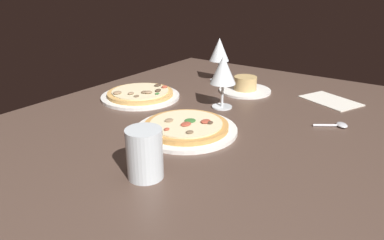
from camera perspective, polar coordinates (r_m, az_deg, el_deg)
dining_table at (r=95.86cm, az=0.94°, el=-2.60°), size 150.00×110.00×4.00cm
pizza_main at (r=93.16cm, az=-0.95°, el=-1.23°), size 27.36×27.36×3.21cm
pizza_side at (r=121.20cm, az=-8.40°, el=4.12°), size 26.73×26.73×3.39cm
ramekin_on_saucer at (r=128.11cm, az=8.66°, el=5.42°), size 18.59×18.59×5.56cm
wine_glass_far at (r=108.15cm, az=5.10°, el=8.02°), size 8.12×8.12×16.72cm
wine_glass_near at (r=139.08cm, az=4.48°, el=11.20°), size 7.78×7.78×16.93cm
water_glass at (r=71.62cm, az=-7.70°, el=-5.98°), size 7.48×7.48×10.58cm
paper_menu at (r=125.80cm, az=21.64°, el=2.95°), size 18.33×21.11×0.30cm
spoon at (r=104.65cm, az=22.73°, el=-0.76°), size 7.17×9.06×1.00cm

